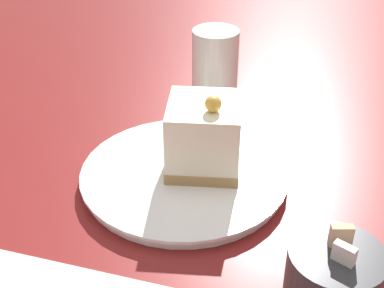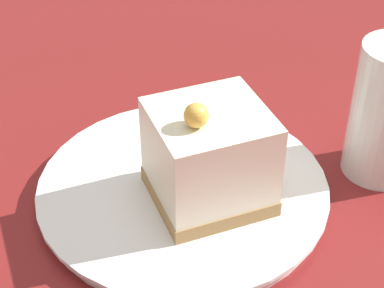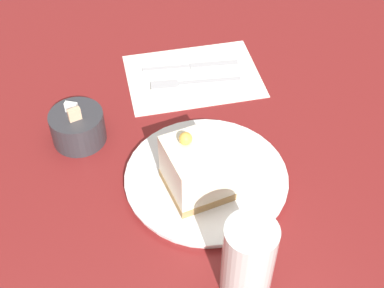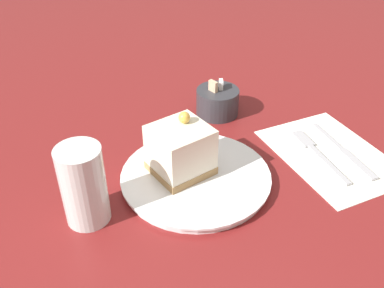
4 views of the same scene
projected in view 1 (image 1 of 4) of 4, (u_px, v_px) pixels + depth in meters
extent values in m
plane|color=maroon|center=(166.00, 192.00, 0.63)|extent=(4.00, 4.00, 0.00)
cylinder|color=white|center=(184.00, 176.00, 0.64)|extent=(0.24, 0.24, 0.02)
cylinder|color=white|center=(184.00, 172.00, 0.64)|extent=(0.25, 0.25, 0.00)
cube|color=#AD8451|center=(203.00, 160.00, 0.65)|extent=(0.11, 0.10, 0.01)
cube|color=white|center=(204.00, 131.00, 0.62)|extent=(0.10, 0.10, 0.07)
sphere|color=#EFB747|center=(213.00, 104.00, 0.59)|extent=(0.02, 0.02, 0.02)
cylinder|color=#333338|center=(334.00, 275.00, 0.48)|extent=(0.09, 0.09, 0.05)
cube|color=#D8B28C|center=(341.00, 237.00, 0.47)|extent=(0.01, 0.02, 0.02)
cube|color=white|center=(344.00, 254.00, 0.45)|extent=(0.02, 0.02, 0.02)
cylinder|color=silver|center=(212.00, 72.00, 0.76)|extent=(0.07, 0.07, 0.13)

